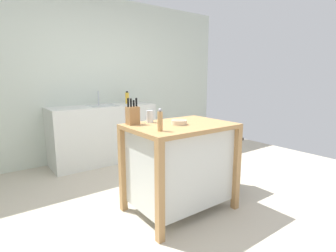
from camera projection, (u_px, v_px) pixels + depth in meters
name	position (u px, v px, depth m)	size (l,w,h in m)	color
ground_plane	(169.00, 211.00, 2.61)	(6.42, 6.42, 0.00)	#BCB29E
wall_back	(85.00, 79.00, 4.16)	(5.42, 0.10, 2.60)	silver
kitchen_island	(180.00, 162.00, 2.58)	(1.00, 0.71, 0.88)	#AD7F4C
knife_block	(133.00, 115.00, 2.47)	(0.11, 0.09, 0.25)	#9E7042
bowl_ceramic_wide	(179.00, 122.00, 2.47)	(0.15, 0.15, 0.04)	beige
drinking_cup	(150.00, 116.00, 2.58)	(0.07, 0.07, 0.12)	silver
pepper_grinder	(160.00, 120.00, 2.16)	(0.04, 0.04, 0.19)	tan
trash_bin	(223.00, 163.00, 3.11)	(0.36, 0.28, 0.63)	gray
sink_counter	(104.00, 133.00, 4.12)	(1.60, 0.60, 0.90)	silver
sink_faucet	(98.00, 98.00, 4.13)	(0.02, 0.02, 0.22)	#B7BCC1
bottle_spray_cleaner	(127.00, 98.00, 4.31)	(0.06, 0.06, 0.21)	yellow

